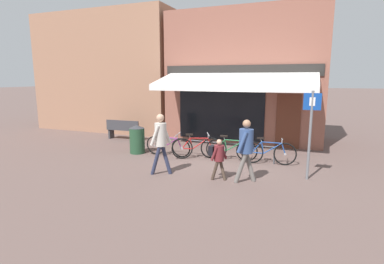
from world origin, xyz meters
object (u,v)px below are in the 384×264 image
at_px(litter_bin, 137,139).
at_px(parking_sign, 311,126).
at_px(bicycle_blue, 268,152).
at_px(park_bench, 124,129).
at_px(bicycle_red, 197,147).
at_px(pedestrian_adult, 161,138).
at_px(pedestrian_second_adult, 246,145).
at_px(bicycle_purple, 168,146).
at_px(pedestrian_child, 218,155).
at_px(bicycle_green, 231,149).

distance_m(litter_bin, parking_sign, 5.94).
relative_size(bicycle_blue, park_bench, 1.06).
bearing_deg(bicycle_red, pedestrian_adult, -126.86).
height_order(pedestrian_adult, pedestrian_second_adult, pedestrian_adult).
height_order(bicycle_blue, pedestrian_second_adult, pedestrian_second_adult).
bearing_deg(park_bench, bicycle_purple, -33.98).
distance_m(pedestrian_adult, litter_bin, 2.73).
bearing_deg(parking_sign, pedestrian_child, -157.81).
height_order(pedestrian_adult, parking_sign, parking_sign).
relative_size(bicycle_purple, pedestrian_adult, 0.96).
bearing_deg(bicycle_red, bicycle_green, -16.69).
distance_m(bicycle_purple, parking_sign, 4.78).
xyz_separation_m(pedestrian_adult, parking_sign, (3.88, 1.04, 0.40)).
bearing_deg(bicycle_green, bicycle_blue, -5.99).
xyz_separation_m(pedestrian_child, pedestrian_second_adult, (0.72, 0.11, 0.31)).
distance_m(bicycle_purple, pedestrian_second_adult, 3.52).
distance_m(bicycle_green, pedestrian_adult, 2.69).
relative_size(bicycle_purple, bicycle_green, 0.99).
height_order(pedestrian_adult, park_bench, pedestrian_adult).
distance_m(bicycle_blue, parking_sign, 1.96).
bearing_deg(park_bench, pedestrian_second_adult, -32.21).
distance_m(pedestrian_adult, pedestrian_child, 1.68).
distance_m(bicycle_purple, park_bench, 3.64).
xyz_separation_m(bicycle_purple, pedestrian_second_adult, (3.06, -1.64, 0.64)).
height_order(bicycle_purple, pedestrian_second_adult, pedestrian_second_adult).
bearing_deg(pedestrian_child, park_bench, 157.43).
bearing_deg(bicycle_blue, parking_sign, -51.60).
xyz_separation_m(bicycle_green, park_bench, (-5.29, 1.65, 0.09)).
bearing_deg(litter_bin, pedestrian_second_adult, -20.78).
bearing_deg(parking_sign, bicycle_blue, 136.47).
height_order(bicycle_blue, pedestrian_child, pedestrian_child).
height_order(bicycle_blue, parking_sign, parking_sign).
bearing_deg(pedestrian_adult, bicycle_blue, 32.71).
relative_size(bicycle_green, pedestrian_child, 1.51).
distance_m(bicycle_green, pedestrian_second_adult, 2.18).
bearing_deg(parking_sign, litter_bin, 172.00).
relative_size(pedestrian_child, parking_sign, 0.47).
height_order(bicycle_purple, bicycle_red, bicycle_red).
bearing_deg(pedestrian_adult, pedestrian_second_adult, -0.43).
height_order(litter_bin, park_bench, litter_bin).
height_order(bicycle_purple, pedestrian_child, pedestrian_child).
xyz_separation_m(pedestrian_adult, pedestrian_second_adult, (2.36, 0.23, -0.06)).
height_order(bicycle_green, park_bench, park_bench).
xyz_separation_m(bicycle_purple, pedestrian_child, (2.34, -1.74, 0.32)).
xyz_separation_m(bicycle_blue, litter_bin, (-4.63, -0.31, 0.14)).
bearing_deg(bicycle_blue, park_bench, 157.92).
relative_size(bicycle_red, litter_bin, 1.52).
xyz_separation_m(bicycle_purple, park_bench, (-3.09, 1.92, 0.09)).
bearing_deg(bicycle_purple, bicycle_red, 3.29).
bearing_deg(parking_sign, bicycle_purple, 169.78).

